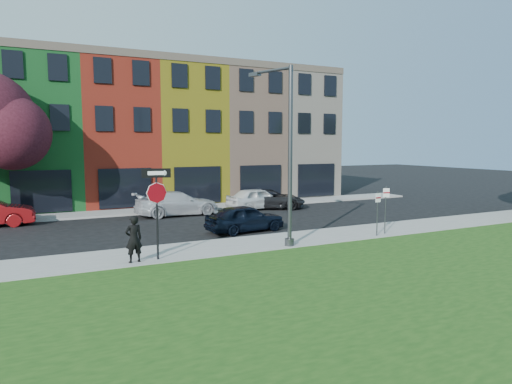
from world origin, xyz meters
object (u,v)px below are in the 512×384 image
stop_sign (157,195)px  street_lamp (286,156)px  sedan_near (245,218)px  man (134,239)px

stop_sign → street_lamp: size_ratio=0.45×
sedan_near → stop_sign: bearing=119.3°
stop_sign → man: size_ratio=1.97×
stop_sign → street_lamp: 5.66m
stop_sign → street_lamp: street_lamp is taller
man → street_lamp: size_ratio=0.23×
man → street_lamp: street_lamp is taller
stop_sign → sedan_near: (5.43, 3.98, -1.83)m
man → sedan_near: bearing=-155.2°
stop_sign → street_lamp: bearing=15.0°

